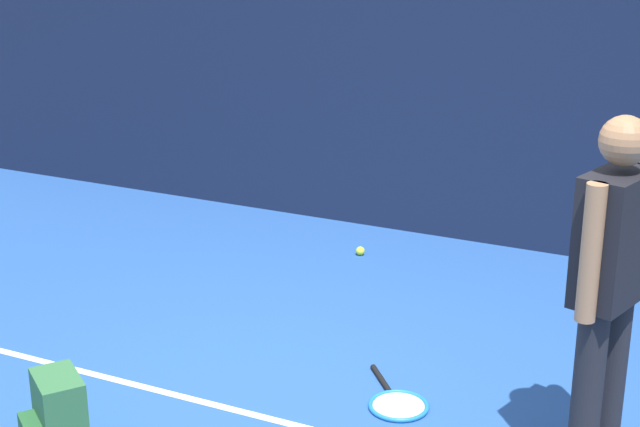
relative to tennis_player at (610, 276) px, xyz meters
name	(u,v)px	position (x,y,z in m)	size (l,w,h in m)	color
ground_plane	(287,419)	(-1.50, -0.26, -0.97)	(12.00, 12.00, 0.00)	#234C93
back_fence	(469,90)	(-1.50, 2.74, 0.20)	(10.00, 0.10, 2.34)	#141E38
court_line	(283,422)	(-1.50, -0.30, -0.96)	(9.00, 0.05, 0.00)	white
tennis_player	(610,276)	(0.00, 0.00, 0.00)	(0.32, 0.51, 1.70)	black
tennis_racket	(397,403)	(-1.04, 0.12, -0.95)	(0.53, 0.58, 0.03)	black
backpack	(57,420)	(-2.32, -1.05, -0.76)	(0.38, 0.38, 0.44)	#2D6038
tennis_ball_near_player	(360,251)	(-2.07, 2.05, -0.93)	(0.07, 0.07, 0.07)	#CCE033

